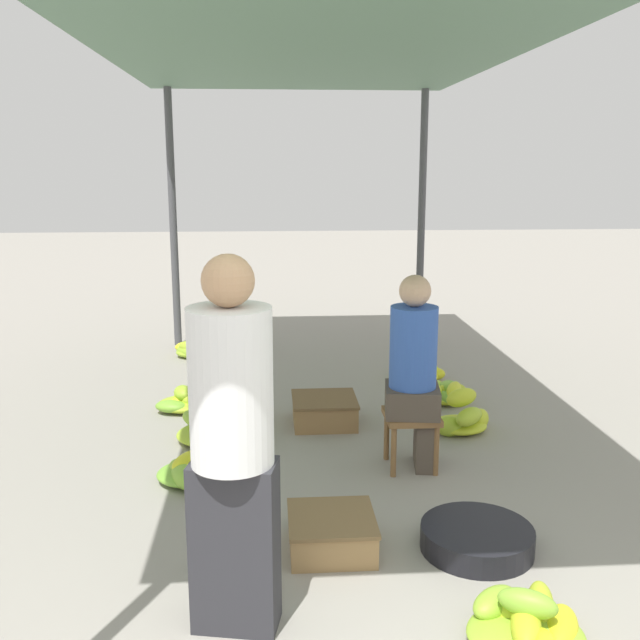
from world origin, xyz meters
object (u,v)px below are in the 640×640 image
at_px(vendor_seated, 415,371).
at_px(banana_pile_right_0, 462,419).
at_px(banana_pile_left_0, 193,350).
at_px(stool, 411,424).
at_px(basin_black, 477,538).
at_px(banana_pile_left_3, 190,473).
at_px(banana_pile_right_2, 446,392).
at_px(banana_pile_left_2, 185,401).
at_px(banana_pile_right_1, 416,373).
at_px(crate_near, 332,533).
at_px(banana_pile_left_1, 218,429).
at_px(banana_pile_right_3, 530,627).
at_px(crate_mid, 324,411).
at_px(vendor_foreground, 232,442).

bearing_deg(vendor_seated, banana_pile_right_0, 50.24).
relative_size(vendor_seated, banana_pile_left_0, 2.76).
bearing_deg(stool, basin_black, -82.38).
bearing_deg(banana_pile_left_3, banana_pile_right_2, 35.84).
height_order(stool, banana_pile_left_2, stool).
relative_size(vendor_seated, banana_pile_right_1, 2.49).
relative_size(basin_black, crate_near, 1.30).
distance_m(banana_pile_right_1, banana_pile_right_2, 0.63).
bearing_deg(banana_pile_left_3, vendor_seated, 5.28).
bearing_deg(banana_pile_left_1, stool, -24.22).
xyz_separation_m(vendor_seated, banana_pile_right_1, (0.41, 1.90, -0.59)).
height_order(stool, banana_pile_right_3, stool).
height_order(banana_pile_left_1, banana_pile_right_0, banana_pile_right_0).
xyz_separation_m(banana_pile_left_0, crate_near, (1.10, -3.85, 0.02)).
height_order(stool, basin_black, stool).
bearing_deg(banana_pile_left_1, vendor_seated, -23.84).
bearing_deg(crate_mid, banana_pile_left_1, -161.50).
xyz_separation_m(banana_pile_right_1, banana_pile_right_2, (0.12, -0.62, 0.02)).
xyz_separation_m(vendor_seated, banana_pile_left_2, (-1.61, 1.25, -0.58)).
height_order(banana_pile_left_2, banana_pile_right_3, banana_pile_right_3).
xyz_separation_m(vendor_seated, banana_pile_left_3, (-1.43, -0.13, -0.59)).
bearing_deg(banana_pile_right_0, banana_pile_left_1, -179.83).
bearing_deg(vendor_foreground, banana_pile_left_2, 100.78).
bearing_deg(crate_near, crate_mid, 86.74).
bearing_deg(crate_near, banana_pile_right_0, 54.93).
xyz_separation_m(vendor_foreground, banana_pile_right_0, (1.56, 2.15, -0.73)).
bearing_deg(stool, vendor_seated, 8.12).
xyz_separation_m(banana_pile_left_3, banana_pile_right_0, (1.91, 0.71, 0.04)).
relative_size(banana_pile_left_1, banana_pile_right_1, 1.25).
bearing_deg(crate_near, banana_pile_left_3, 133.27).
xyz_separation_m(vendor_foreground, banana_pile_right_2, (1.61, 2.85, -0.75)).
xyz_separation_m(vendor_foreground, banana_pile_left_3, (-0.35, 1.44, -0.77)).
distance_m(basin_black, crate_near, 0.74).
xyz_separation_m(vendor_foreground, banana_pile_right_1, (1.49, 3.47, -0.76)).
bearing_deg(vendor_seated, banana_pile_left_1, 156.16).
distance_m(banana_pile_left_1, banana_pile_left_2, 0.73).
height_order(basin_black, crate_mid, crate_mid).
relative_size(stool, banana_pile_left_2, 0.75).
height_order(vendor_foreground, banana_pile_right_3, vendor_foreground).
distance_m(banana_pile_left_1, banana_pile_right_3, 2.76).
height_order(vendor_foreground, banana_pile_right_0, vendor_foreground).
relative_size(vendor_foreground, crate_mid, 3.27).
height_order(vendor_foreground, crate_near, vendor_foreground).
bearing_deg(stool, crate_mid, 120.50).
relative_size(banana_pile_left_0, banana_pile_left_2, 0.93).
bearing_deg(vendor_foreground, banana_pile_right_3, -10.08).
bearing_deg(vendor_seated, crate_mid, 121.44).
height_order(vendor_seated, banana_pile_left_1, vendor_seated).
distance_m(banana_pile_left_0, banana_pile_left_2, 1.62).
distance_m(banana_pile_left_1, crate_mid, 0.84).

